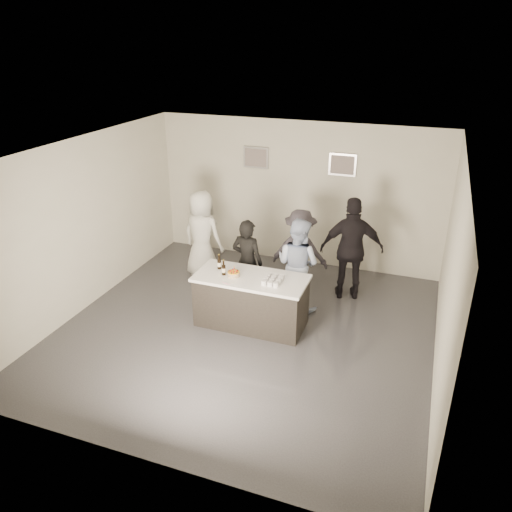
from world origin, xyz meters
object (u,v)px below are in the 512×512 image
at_px(person_main_blue, 298,264).
at_px(person_guest_right, 352,249).
at_px(person_guest_left, 202,235).
at_px(bar_counter, 251,301).
at_px(beer_bottle_b, 224,268).
at_px(beer_bottle_a, 219,262).
at_px(person_guest_back, 300,251).
at_px(person_main_black, 247,262).
at_px(cake, 234,274).

height_order(person_main_blue, person_guest_right, person_guest_right).
bearing_deg(person_guest_left, person_guest_right, -166.67).
relative_size(bar_counter, beer_bottle_b, 7.15).
height_order(beer_bottle_a, person_guest_back, person_guest_back).
relative_size(person_main_blue, person_guest_right, 0.87).
bearing_deg(person_main_blue, person_main_black, 26.88).
relative_size(beer_bottle_a, person_main_blue, 0.15).
distance_m(bar_counter, beer_bottle_a, 0.85).
bearing_deg(person_main_blue, cake, 66.03).
relative_size(person_main_black, person_main_blue, 0.95).
bearing_deg(person_guest_back, person_guest_right, -177.33).
bearing_deg(bar_counter, person_main_blue, 56.89).
height_order(beer_bottle_b, person_guest_back, person_guest_back).
xyz_separation_m(person_main_blue, person_guest_right, (0.82, 0.69, 0.12)).
relative_size(bar_counter, person_main_blue, 1.10).
distance_m(cake, person_guest_left, 1.98).
bearing_deg(cake, person_guest_right, 44.35).
bearing_deg(person_guest_left, person_main_black, 160.96).
bearing_deg(person_guest_back, person_main_black, 43.01).
bearing_deg(bar_counter, cake, -165.87).
relative_size(bar_counter, person_guest_right, 0.96).
distance_m(person_main_black, person_guest_right, 1.91).
bearing_deg(person_main_black, beer_bottle_a, 70.88).
xyz_separation_m(cake, person_main_blue, (0.84, 0.92, -0.09)).
bearing_deg(bar_counter, person_guest_right, 48.38).
bearing_deg(beer_bottle_a, person_guest_left, 125.84).
relative_size(bar_counter, person_main_black, 1.16).
relative_size(person_guest_right, person_guest_back, 1.19).
distance_m(cake, beer_bottle_a, 0.39).
relative_size(cake, person_guest_left, 0.11).
distance_m(bar_counter, person_guest_left, 2.17).
distance_m(person_guest_right, person_guest_back, 0.96).
distance_m(cake, person_main_black, 0.80).
bearing_deg(cake, person_guest_left, 130.76).
bearing_deg(person_main_black, bar_counter, 120.24).
distance_m(bar_counter, person_guest_right, 2.13).
xyz_separation_m(cake, person_guest_left, (-1.29, 1.50, -0.05)).
relative_size(beer_bottle_b, person_guest_left, 0.15).
xyz_separation_m(person_main_black, person_guest_back, (0.77, 0.76, 0.01)).
distance_m(beer_bottle_b, person_guest_left, 1.88).
bearing_deg(beer_bottle_a, bar_counter, -9.37).
bearing_deg(person_guest_back, cake, 63.78).
xyz_separation_m(beer_bottle_b, person_main_blue, (1.01, 0.93, -0.18)).
relative_size(beer_bottle_b, person_main_black, 0.16).
bearing_deg(cake, person_guest_back, 65.47).
bearing_deg(cake, bar_counter, 14.13).
bearing_deg(person_guest_back, beer_bottle_a, 51.21).
distance_m(bar_counter, beer_bottle_b, 0.74).
bearing_deg(person_guest_right, person_guest_left, -12.65).
distance_m(person_main_blue, person_guest_right, 1.08).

